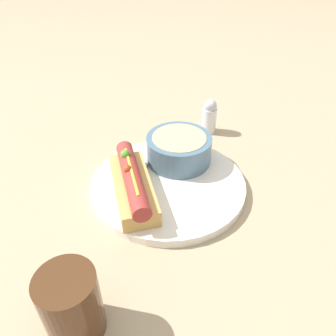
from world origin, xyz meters
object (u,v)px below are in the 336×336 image
object	(u,v)px
hot_dog	(133,184)
spoon	(150,157)
drinking_glass	(72,305)
salt_shaker	(209,116)
soup_bowl	(179,148)

from	to	relation	value
hot_dog	spoon	world-z (taller)	hot_dog
spoon	drinking_glass	bearing A→B (deg)	-179.02
hot_dog	drinking_glass	distance (m)	0.22
salt_shaker	spoon	bearing A→B (deg)	-76.28
spoon	salt_shaker	xyz separation A→B (m)	(-0.04, 0.18, 0.02)
spoon	soup_bowl	bearing A→B (deg)	-83.16
drinking_glass	spoon	bearing A→B (deg)	136.10
drinking_glass	salt_shaker	bearing A→B (deg)	124.79
drinking_glass	salt_shaker	xyz separation A→B (m)	(-0.28, 0.41, -0.01)
hot_dog	soup_bowl	xyz separation A→B (m)	(-0.04, 0.12, 0.01)
hot_dog	spoon	size ratio (longest dim) A/B	1.54
soup_bowl	drinking_glass	world-z (taller)	drinking_glass
drinking_glass	salt_shaker	size ratio (longest dim) A/B	1.21
soup_bowl	drinking_glass	bearing A→B (deg)	-53.37
soup_bowl	spoon	world-z (taller)	soup_bowl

